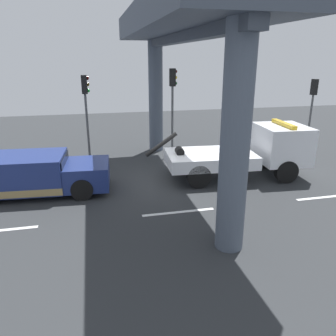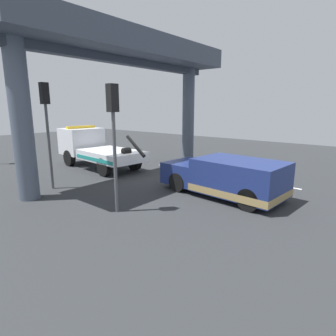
{
  "view_description": "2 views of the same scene",
  "coord_description": "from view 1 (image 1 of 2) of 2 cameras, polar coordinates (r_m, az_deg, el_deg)",
  "views": [
    {
      "loc": [
        -2.76,
        -13.29,
        5.19
      ],
      "look_at": [
        0.13,
        -0.78,
        0.92
      ],
      "focal_mm": 35.57,
      "sensor_mm": 36.0,
      "label": 1
    },
    {
      "loc": [
        -10.37,
        10.11,
        3.63
      ],
      "look_at": [
        -2.27,
        0.42,
        0.86
      ],
      "focal_mm": 29.69,
      "sensor_mm": 36.0,
      "label": 2
    }
  ],
  "objects": [
    {
      "name": "ground_plane",
      "position": [
        14.55,
        -1.18,
        -2.72
      ],
      "size": [
        60.0,
        40.0,
        0.1
      ],
      "primitive_type": "cube",
      "color": "#2D3033"
    },
    {
      "name": "lane_stripe_mid",
      "position": [
        11.86,
        1.81,
        -7.56
      ],
      "size": [
        2.6,
        0.16,
        0.01
      ],
      "primitive_type": "cube",
      "color": "silver",
      "rests_on": "ground"
    },
    {
      "name": "lane_stripe_east",
      "position": [
        14.48,
        25.52,
        -4.5
      ],
      "size": [
        2.6,
        0.16,
        0.01
      ],
      "primitive_type": "cube",
      "color": "silver",
      "rests_on": "ground"
    },
    {
      "name": "tow_truck_white",
      "position": [
        15.46,
        14.17,
        2.88
      ],
      "size": [
        7.32,
        2.8,
        2.46
      ],
      "color": "white",
      "rests_on": "ground"
    },
    {
      "name": "towed_van_green",
      "position": [
        14.2,
        -21.77,
        -1.06
      ],
      "size": [
        5.34,
        2.53,
        1.58
      ],
      "color": "navy",
      "rests_on": "ground"
    },
    {
      "name": "overpass_structure",
      "position": [
        13.8,
        2.38,
        22.38
      ],
      "size": [
        3.6,
        12.91,
        7.18
      ],
      "color": "#4C5666",
      "rests_on": "ground"
    },
    {
      "name": "traffic_light_near",
      "position": [
        17.53,
        -13.9,
        11.31
      ],
      "size": [
        0.39,
        0.32,
        4.38
      ],
      "color": "#515456",
      "rests_on": "ground"
    },
    {
      "name": "traffic_light_far",
      "position": [
        18.02,
        0.83,
        12.63
      ],
      "size": [
        0.39,
        0.32,
        4.66
      ],
      "color": "#515456",
      "rests_on": "ground"
    },
    {
      "name": "traffic_light_mid",
      "position": [
        21.72,
        23.61,
        10.94
      ],
      "size": [
        0.39,
        0.32,
        4.01
      ],
      "color": "#515456",
      "rests_on": "ground"
    }
  ]
}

